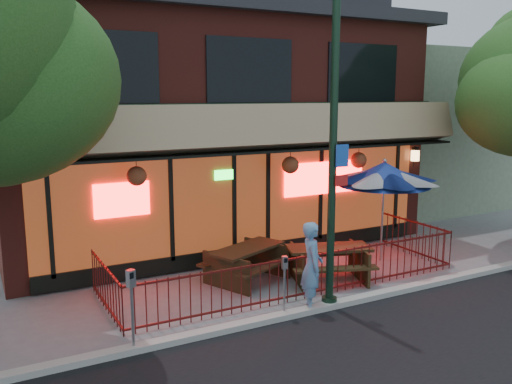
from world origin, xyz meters
TOP-DOWN VIEW (x-y plane):
  - ground at (0.00, 0.00)m, footprint 80.00×80.00m
  - curb at (0.00, -0.50)m, footprint 80.00×0.25m
  - restaurant_building at (0.00, 7.11)m, footprint 12.96×9.49m
  - neighbor_building at (9.00, 7.70)m, footprint 6.00×7.00m
  - patio_fence at (0.00, 0.50)m, footprint 8.44×2.62m
  - street_light at (0.00, -0.40)m, footprint 0.43×0.32m
  - picnic_table_left at (-0.80, 1.82)m, footprint 2.38×2.14m
  - picnic_table_right at (0.92, 0.93)m, footprint 2.35×2.07m
  - patio_umbrella at (3.10, 1.57)m, footprint 2.41×2.41m
  - pedestrian at (-0.42, -0.35)m, footprint 0.69×0.80m
  - parking_meter_near at (-1.11, -0.40)m, footprint 0.13×0.11m
  - parking_meter_far at (-4.20, -0.48)m, footprint 0.16×0.15m

SIDE VIEW (x-z plane):
  - ground at x=0.00m, z-range 0.00..0.00m
  - curb at x=0.00m, z-range 0.00..0.12m
  - picnic_table_left at x=-0.80m, z-range 0.13..0.96m
  - picnic_table_right at x=0.92m, z-range 0.13..0.97m
  - patio_fence at x=0.00m, z-range 0.13..1.13m
  - parking_meter_near at x=-1.11m, z-range 0.22..1.48m
  - pedestrian at x=-0.42m, z-range 0.00..1.86m
  - parking_meter_far at x=-4.20m, z-range 0.26..1.75m
  - patio_umbrella at x=3.10m, z-range 0.97..3.73m
  - neighbor_building at x=9.00m, z-range 0.00..6.00m
  - street_light at x=0.00m, z-range -0.35..6.65m
  - restaurant_building at x=0.00m, z-range 0.10..8.15m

